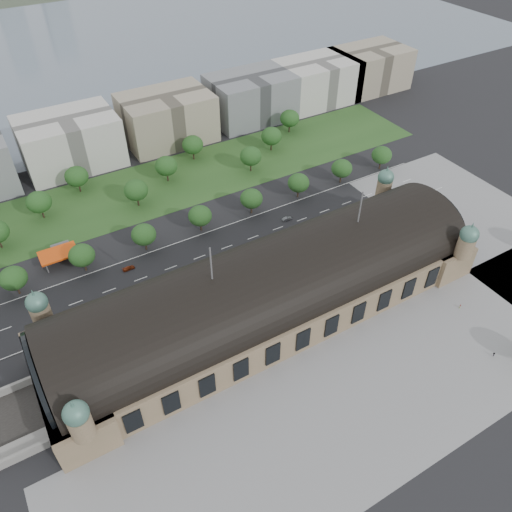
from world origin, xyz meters
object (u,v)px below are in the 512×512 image
pedestrian_4 (493,355)px  traffic_car_3 (129,268)px  parked_car_3 (139,305)px  bus_mid (259,252)px  petrol_station (60,251)px  parked_car_0 (52,346)px  parked_car_6 (195,292)px  parked_car_4 (139,312)px  bus_east (254,249)px  traffic_car_2 (77,318)px  pedestrian_0 (460,306)px  parked_car_2 (127,319)px  parked_car_5 (132,308)px  traffic_car_4 (245,253)px  parked_car_1 (88,325)px  bus_west (243,259)px  traffic_car_6 (389,194)px  traffic_car_5 (287,219)px

pedestrian_4 → traffic_car_3: bearing=-86.7°
parked_car_3 → bus_mid: size_ratio=0.30×
petrol_station → parked_car_0: petrol_station is taller
parked_car_6 → pedestrian_4: bearing=4.5°
parked_car_4 → bus_mid: bearing=73.5°
traffic_car_3 → bus_east: 48.06m
petrol_station → parked_car_4: bearing=-70.5°
traffic_car_2 → traffic_car_3: (23.68, 15.12, -0.15)m
traffic_car_2 → pedestrian_0: (115.88, -62.21, -0.05)m
parked_car_6 → pedestrian_4: size_ratio=2.81×
parked_car_3 → bus_mid: bus_mid is taller
parked_car_6 → traffic_car_2: bearing=-141.9°
traffic_car_2 → petrol_station: bearing=170.4°
traffic_car_3 → parked_car_4: bearing=167.0°
parked_car_3 → pedestrian_0: pedestrian_0 is taller
pedestrian_4 → petrol_station: bearing=-86.0°
parked_car_0 → parked_car_6: size_ratio=0.93×
petrol_station → parked_car_2: size_ratio=2.70×
pedestrian_0 → bus_east: bearing=110.2°
traffic_car_2 → bus_mid: bearing=84.0°
parked_car_0 → parked_car_2: (24.73, -1.02, 0.01)m
traffic_car_2 → parked_car_5: traffic_car_2 is taller
traffic_car_2 → bus_mid: (69.85, -3.15, 1.03)m
traffic_car_4 → bus_mid: bearing=45.9°
parked_car_1 → bus_west: bearing=63.4°
traffic_car_3 → parked_car_3: parked_car_3 is taller
pedestrian_0 → traffic_car_6: bearing=51.5°
traffic_car_4 → parked_car_2: 52.09m
pedestrian_4 → parked_car_1: bearing=-73.7°
traffic_car_5 → pedestrian_4: bearing=-165.5°
petrol_station → parked_car_3: bearing=-67.6°
petrol_station → parked_car_6: bearing=-51.0°
parked_car_1 → bus_west: size_ratio=0.37×
traffic_car_6 → pedestrian_0: pedestrian_0 is taller
pedestrian_0 → traffic_car_4: bearing=111.7°
parked_car_2 → bus_east: 55.36m
traffic_car_3 → pedestrian_4: pedestrian_4 is taller
bus_mid → bus_west: bearing=91.7°
traffic_car_6 → pedestrian_4: 91.29m
traffic_car_4 → parked_car_0: (-75.88, -8.80, -0.05)m
bus_west → parked_car_5: bearing=92.0°
parked_car_0 → parked_car_3: size_ratio=1.13×
parked_car_0 → parked_car_3: 30.78m
traffic_car_3 → bus_west: bus_west is taller
petrol_station → traffic_car_3: 28.32m
traffic_car_4 → parked_car_0: traffic_car_4 is taller
traffic_car_4 → bus_east: size_ratio=0.36×
parked_car_1 → parked_car_5: bearing=61.5°
traffic_car_5 → parked_car_4: bearing=108.8°
parked_car_2 → bus_west: (48.25, 6.00, 0.99)m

